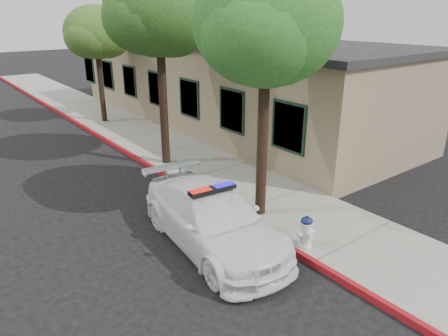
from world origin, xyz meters
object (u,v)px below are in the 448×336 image
at_px(police_car, 213,218).
at_px(street_tree_mid, 159,15).
at_px(clapboard_building, 225,81).
at_px(street_tree_near, 267,30).
at_px(street_tree_far, 97,35).
at_px(fire_hydrant, 306,231).

distance_m(police_car, street_tree_mid, 7.62).
distance_m(clapboard_building, street_tree_near, 11.56).
distance_m(police_car, street_tree_near, 4.79).
height_order(street_tree_near, street_tree_far, street_tree_near).
distance_m(street_tree_mid, street_tree_far, 7.49).
height_order(clapboard_building, police_car, clapboard_building).
height_order(fire_hydrant, street_tree_mid, street_tree_mid).
bearing_deg(fire_hydrant, street_tree_mid, 97.21).
bearing_deg(clapboard_building, street_tree_near, -122.37).
height_order(police_car, fire_hydrant, police_car).
relative_size(clapboard_building, fire_hydrant, 25.60).
distance_m(street_tree_near, street_tree_far, 12.78).
distance_m(clapboard_building, street_tree_far, 6.71).
bearing_deg(street_tree_near, street_tree_far, 87.22).
xyz_separation_m(fire_hydrant, street_tree_mid, (0.37, 7.35, 4.84)).
bearing_deg(clapboard_building, street_tree_far, 148.30).
bearing_deg(street_tree_mid, fire_hydrant, -92.86).
bearing_deg(street_tree_far, fire_hydrant, -93.76).
relative_size(street_tree_mid, street_tree_far, 1.22).
height_order(clapboard_building, fire_hydrant, clapboard_building).
bearing_deg(clapboard_building, street_tree_mid, -145.54).
distance_m(police_car, fire_hydrant, 2.29).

